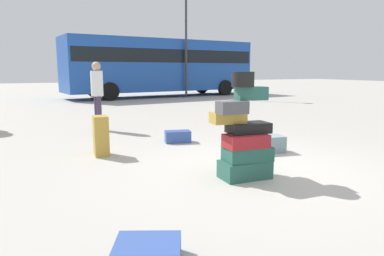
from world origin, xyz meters
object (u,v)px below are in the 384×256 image
suitcase_tower (244,138)px  person_bearded_onlooker (97,90)px  parked_bus (162,64)px  lamp_post (186,11)px  suitcase_navy_white_trunk (148,253)px  suitcase_tan_foreground_near (101,136)px  suitcase_navy_foreground_far (178,137)px  suitcase_slate_upright_blue (265,144)px

suitcase_tower → person_bearded_onlooker: (-1.11, 4.95, 0.45)m
parked_bus → lamp_post: lamp_post is taller
suitcase_navy_white_trunk → suitcase_tan_foreground_near: suitcase_tan_foreground_near is taller
lamp_post → suitcase_navy_foreground_far: bearing=-115.0°
suitcase_slate_upright_blue → suitcase_tower: bearing=-127.7°
person_bearded_onlooker → lamp_post: lamp_post is taller
suitcase_tower → person_bearded_onlooker: bearing=102.6°
suitcase_slate_upright_blue → person_bearded_onlooker: 4.55m
suitcase_navy_foreground_far → suitcase_tan_foreground_near: size_ratio=0.74×
suitcase_navy_foreground_far → suitcase_navy_white_trunk: suitcase_navy_foreground_far is taller
person_bearded_onlooker → parked_bus: parked_bus is taller
person_bearded_onlooker → suitcase_tower: bearing=7.8°
suitcase_tower → suitcase_slate_upright_blue: bearing=42.9°
suitcase_tan_foreground_near → parked_bus: 14.29m
suitcase_tower → suitcase_slate_upright_blue: size_ratio=2.16×
suitcase_tower → suitcase_navy_white_trunk: size_ratio=2.86×
suitcase_slate_upright_blue → person_bearded_onlooker: size_ratio=0.40×
suitcase_navy_foreground_far → lamp_post: bearing=78.3°
suitcase_tan_foreground_near → suitcase_navy_white_trunk: bearing=-91.7°
suitcase_navy_foreground_far → suitcase_navy_white_trunk: bearing=-102.4°
suitcase_navy_white_trunk → person_bearded_onlooker: (0.84, 6.55, 0.94)m
suitcase_tower → suitcase_tan_foreground_near: 2.71m
suitcase_tower → person_bearded_onlooker: size_ratio=0.87×
suitcase_tower → suitcase_navy_foreground_far: (0.12, 2.69, -0.45)m
suitcase_slate_upright_blue → suitcase_tan_foreground_near: size_ratio=0.97×
suitcase_navy_white_trunk → suitcase_slate_upright_blue: size_ratio=0.75×
person_bearded_onlooker → suitcase_slate_upright_blue: bearing=26.7°
suitcase_tower → suitcase_navy_white_trunk: 2.57m
person_bearded_onlooker → suitcase_navy_white_trunk: bearing=-12.2°
suitcase_tan_foreground_near → lamp_post: lamp_post is taller
suitcase_navy_foreground_far → lamp_post: 12.99m
parked_bus → lamp_post: 3.17m
suitcase_tower → suitcase_tan_foreground_near: suitcase_tower is taller
suitcase_tower → suitcase_navy_white_trunk: bearing=-140.6°
suitcase_slate_upright_blue → parked_bus: parked_bus is taller
suitcase_slate_upright_blue → parked_bus: (3.16, 13.96, 1.68)m
suitcase_tower → person_bearded_onlooker: person_bearded_onlooker is taller
lamp_post → person_bearded_onlooker: bearing=-126.0°
suitcase_navy_white_trunk → person_bearded_onlooker: person_bearded_onlooker is taller
suitcase_navy_foreground_far → parked_bus: parked_bus is taller
suitcase_navy_white_trunk → suitcase_slate_upright_blue: suitcase_slate_upright_blue is taller
suitcase_tan_foreground_near → lamp_post: bearing=63.3°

